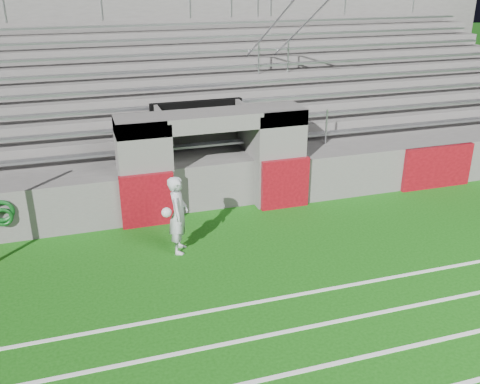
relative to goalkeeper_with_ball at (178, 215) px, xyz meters
name	(u,v)px	position (x,y,z in m)	size (l,w,h in m)	color
ground	(257,273)	(1.34, -1.44, -0.90)	(90.00, 90.00, 0.00)	#124E0D
stadium_structure	(178,113)	(1.34, 6.53, 0.59)	(26.00, 8.48, 5.42)	#565452
goalkeeper_with_ball	(178,215)	(0.00, 0.00, 0.00)	(0.69, 0.75, 1.79)	#ACB0B6
hose_coil	(2,214)	(-3.73, 1.49, -0.11)	(0.55, 0.14, 0.63)	#0E4616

